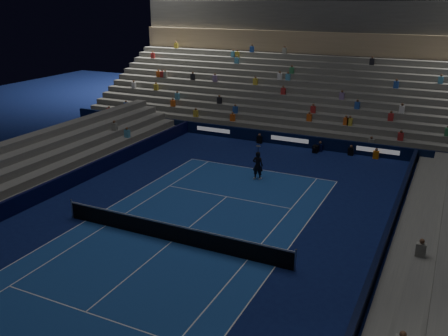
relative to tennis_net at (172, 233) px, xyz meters
name	(u,v)px	position (x,y,z in m)	size (l,w,h in m)	color
ground	(172,242)	(0.00, 0.00, -0.50)	(90.00, 90.00, 0.00)	#0D174E
court_surface	(172,242)	(0.00, 0.00, -0.50)	(10.97, 23.77, 0.01)	#1A4492
sponsor_barrier_far	(290,140)	(0.00, 18.50, 0.00)	(44.00, 0.25, 1.00)	black
sponsor_barrier_east	(372,279)	(9.70, 0.00, 0.00)	(0.25, 37.00, 1.00)	black
sponsor_barrier_west	(28,199)	(-9.70, 0.00, 0.00)	(0.25, 37.00, 1.00)	black
grandstand_main	(322,87)	(0.00, 27.90, 2.87)	(44.00, 15.20, 11.20)	#60605B
tennis_net	(172,233)	(0.00, 0.00, 0.00)	(12.90, 0.10, 1.10)	#B2B2B7
tennis_player	(258,165)	(0.53, 10.07, 0.46)	(0.71, 0.46, 1.94)	black
broadcast_camera	(315,149)	(2.42, 17.54, -0.21)	(0.43, 0.87, 0.56)	black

